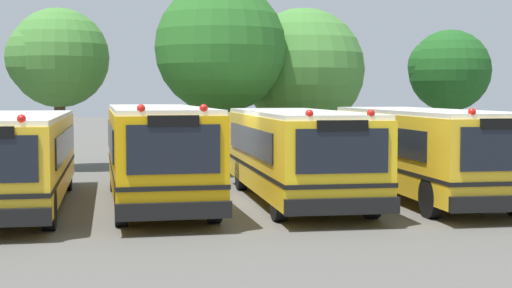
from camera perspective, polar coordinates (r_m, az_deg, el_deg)
ground_plane at (r=21.25m, az=-2.05°, el=-4.33°), size 160.00×160.00×0.00m
school_bus_0 at (r=21.14m, az=-17.21°, el=-0.85°), size 2.62×10.48×2.57m
school_bus_1 at (r=20.98m, az=-7.34°, el=-0.48°), size 2.71×9.88×2.76m
school_bus_2 at (r=21.32m, az=3.01°, el=-0.56°), size 2.66×9.38×2.64m
school_bus_3 at (r=22.38m, az=12.19°, el=-0.40°), size 2.61×9.75×2.66m
tree_1 at (r=31.21m, az=-14.64°, el=6.14°), size 3.97×3.89×6.33m
tree_2 at (r=28.89m, az=-2.52°, el=7.01°), size 4.86×4.86×7.11m
tree_3 at (r=31.08m, az=3.46°, el=5.72°), size 4.90×4.90×6.40m
tree_4 at (r=33.99m, az=13.86°, el=5.31°), size 3.52×3.48×5.70m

